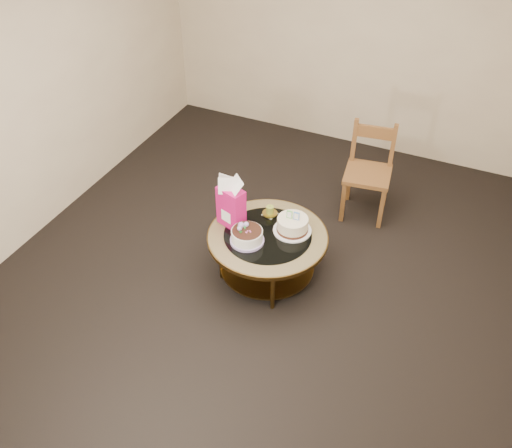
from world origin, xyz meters
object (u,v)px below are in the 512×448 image
at_px(coffee_table, 268,242).
at_px(cream_cake, 293,225).
at_px(dining_chair, 368,171).
at_px(gift_bag, 231,202).
at_px(decorated_cake, 247,236).

xyz_separation_m(coffee_table, cream_cake, (0.17, 0.13, 0.14)).
xyz_separation_m(coffee_table, dining_chair, (0.51, 1.25, 0.09)).
height_order(cream_cake, dining_chair, dining_chair).
relative_size(cream_cake, gift_bag, 0.69).
bearing_deg(decorated_cake, gift_bag, 144.89).
distance_m(gift_bag, dining_chair, 1.53).
height_order(coffee_table, dining_chair, dining_chair).
xyz_separation_m(coffee_table, decorated_cake, (-0.12, -0.15, 0.13)).
distance_m(cream_cake, gift_bag, 0.55).
height_order(decorated_cake, gift_bag, gift_bag).
height_order(cream_cake, gift_bag, gift_bag).
distance_m(coffee_table, gift_bag, 0.46).
bearing_deg(cream_cake, dining_chair, 69.02).
bearing_deg(coffee_table, decorated_cake, -128.73).
relative_size(coffee_table, dining_chair, 1.09).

